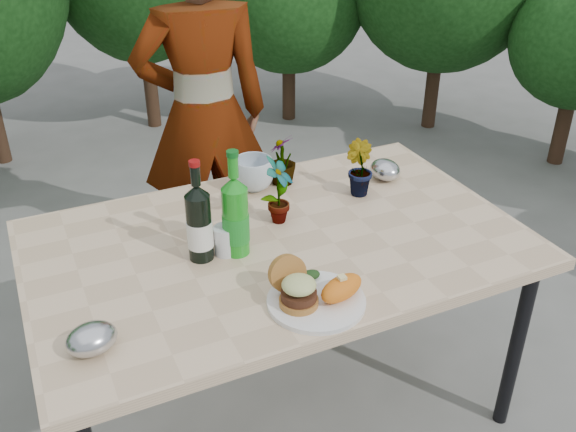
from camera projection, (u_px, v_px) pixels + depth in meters
name	position (u px, v px, depth m)	size (l,w,h in m)	color
ground	(279.00, 403.00, 2.48)	(80.00, 80.00, 0.00)	#63625E
patio_table	(278.00, 254.00, 2.13)	(1.60, 1.00, 0.75)	beige
shrub_hedge	(123.00, 2.00, 3.28)	(6.83, 5.02, 2.23)	#382316
dinner_plate	(316.00, 301.00, 1.80)	(0.28, 0.28, 0.01)	white
burger_stack	(296.00, 287.00, 1.77)	(0.11, 0.16, 0.11)	#B7722D
sweet_potato	(341.00, 288.00, 1.79)	(0.15, 0.08, 0.06)	orange
grilled_veg	(307.00, 277.00, 1.87)	(0.08, 0.05, 0.03)	olive
wine_bottle	(199.00, 224.00, 1.95)	(0.08, 0.08, 0.33)	black
sparkling_water	(235.00, 217.00, 1.97)	(0.08, 0.08, 0.35)	#1A941D
plastic_cup	(225.00, 240.00, 2.01)	(0.07, 0.07, 0.10)	silver
seedling_left	(278.00, 191.00, 2.14)	(0.13, 0.09, 0.24)	#275D20
seedling_mid	(359.00, 168.00, 2.33)	(0.11, 0.09, 0.20)	#26511B
seedling_right	(282.00, 160.00, 2.40)	(0.11, 0.11, 0.19)	#2B5C1F
blue_bowl	(253.00, 174.00, 2.38)	(0.15, 0.15, 0.12)	silver
foil_packet_left	(92.00, 339.00, 1.62)	(0.13, 0.11, 0.08)	#AEB0B5
foil_packet_right	(385.00, 170.00, 2.46)	(0.13, 0.11, 0.08)	#B8BABF
person	(204.00, 116.00, 2.85)	(0.60, 0.40, 1.65)	#8F6147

